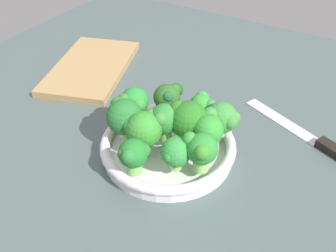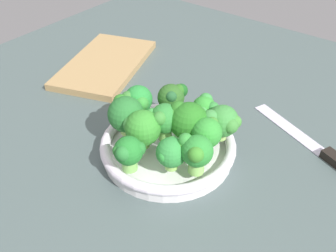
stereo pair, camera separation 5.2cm
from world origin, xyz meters
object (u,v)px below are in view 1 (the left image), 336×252
(broccoli_floret_8, at_px, (133,155))
(broccoli_floret_11, at_px, (177,151))
(broccoli_floret_7, at_px, (221,118))
(broccoli_floret_4, at_px, (134,103))
(cutting_board, at_px, (91,67))
(broccoli_floret_5, at_px, (202,106))
(knife, at_px, (318,142))
(bowl, at_px, (168,147))
(broccoli_floret_2, at_px, (144,129))
(broccoli_floret_0, at_px, (168,97))
(broccoli_floret_9, at_px, (163,120))
(broccoli_floret_6, at_px, (207,130))
(broccoli_floret_3, at_px, (201,150))
(broccoli_floret_1, at_px, (186,119))
(broccoli_floret_10, at_px, (124,116))

(broccoli_floret_8, relative_size, broccoli_floret_11, 1.07)
(broccoli_floret_11, bearing_deg, broccoli_floret_7, -12.95)
(broccoli_floret_4, bearing_deg, cutting_board, 58.65)
(broccoli_floret_5, relative_size, knife, 0.22)
(bowl, relative_size, broccoli_floret_2, 3.45)
(broccoli_floret_0, xyz_separation_m, broccoli_floret_8, (-0.15, -0.03, -0.01))
(broccoli_floret_2, bearing_deg, broccoli_floret_5, -23.23)
(broccoli_floret_9, bearing_deg, broccoli_floret_4, 76.87)
(broccoli_floret_9, bearing_deg, broccoli_floret_7, -52.68)
(broccoli_floret_8, xyz_separation_m, broccoli_floret_9, (0.09, 0.00, 0.01))
(broccoli_floret_2, xyz_separation_m, broccoli_floret_6, (0.05, -0.09, 0.00))
(broccoli_floret_2, xyz_separation_m, broccoli_floret_11, (-0.01, -0.07, -0.01))
(broccoli_floret_3, bearing_deg, broccoli_floret_1, 47.11)
(broccoli_floret_0, xyz_separation_m, broccoli_floret_3, (-0.10, -0.12, -0.00))
(broccoli_floret_0, height_order, broccoli_floret_2, broccoli_floret_2)
(broccoli_floret_10, bearing_deg, broccoli_floret_4, 11.85)
(broccoli_floret_8, height_order, knife, broccoli_floret_8)
(broccoli_floret_0, distance_m, broccoli_floret_3, 0.15)
(broccoli_floret_5, height_order, broccoli_floret_8, broccoli_floret_8)
(broccoli_floret_1, bearing_deg, broccoli_floret_8, 165.25)
(broccoli_floret_8, bearing_deg, broccoli_floret_10, 44.62)
(broccoli_floret_10, bearing_deg, broccoli_floret_1, -66.52)
(broccoli_floret_2, bearing_deg, bowl, -33.19)
(broccoli_floret_3, relative_size, knife, 0.26)
(broccoli_floret_4, distance_m, broccoli_floret_9, 0.07)
(broccoli_floret_5, xyz_separation_m, broccoli_floret_9, (-0.08, 0.03, 0.01))
(broccoli_floret_6, height_order, broccoli_floret_11, broccoli_floret_6)
(broccoli_floret_1, relative_size, broccoli_floret_6, 1.13)
(broccoli_floret_11, bearing_deg, knife, -38.74)
(broccoli_floret_2, xyz_separation_m, broccoli_floret_8, (-0.06, -0.02, -0.00))
(broccoli_floret_8, xyz_separation_m, broccoli_floret_11, (0.04, -0.05, -0.00))
(broccoli_floret_9, bearing_deg, broccoli_floret_10, 109.79)
(broccoli_floret_1, height_order, broccoli_floret_6, broccoli_floret_1)
(broccoli_floret_1, xyz_separation_m, cutting_board, (0.14, 0.34, -0.07))
(broccoli_floret_10, bearing_deg, broccoli_floret_6, -74.71)
(broccoli_floret_2, distance_m, knife, 0.32)
(broccoli_floret_4, bearing_deg, broccoli_floret_2, -132.26)
(broccoli_floret_0, height_order, broccoli_floret_5, broccoli_floret_0)
(cutting_board, bearing_deg, bowl, -116.58)
(broccoli_floret_6, height_order, broccoli_floret_10, broccoli_floret_10)
(broccoli_floret_5, distance_m, cutting_board, 0.35)
(broccoli_floret_0, xyz_separation_m, broccoli_floret_6, (-0.05, -0.10, -0.00))
(broccoli_floret_1, bearing_deg, broccoli_floret_7, -48.30)
(broccoli_floret_1, bearing_deg, knife, -52.34)
(broccoli_floret_5, bearing_deg, broccoli_floret_1, -179.08)
(knife, relative_size, cutting_board, 0.93)
(broccoli_floret_2, bearing_deg, knife, -50.17)
(broccoli_floret_10, distance_m, knife, 0.35)
(broccoli_floret_7, bearing_deg, knife, -53.68)
(broccoli_floret_10, relative_size, cutting_board, 0.26)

